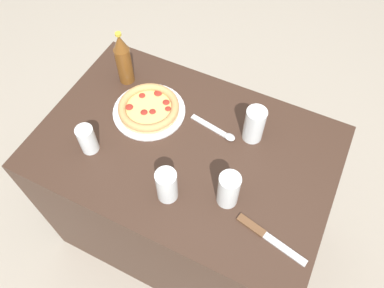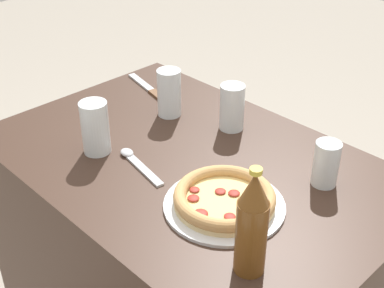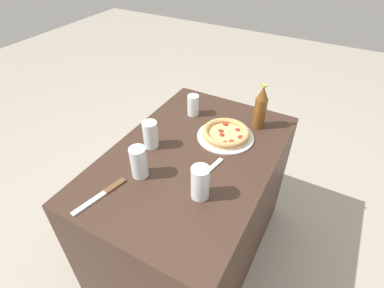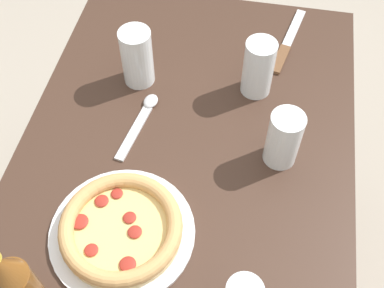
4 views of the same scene
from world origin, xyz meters
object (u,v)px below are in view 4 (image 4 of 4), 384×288
object	(u,v)px
glass_lemonade	(137,60)
glass_cola	(283,141)
beer_bottle	(18,288)
glass_iced_tea	(258,70)
knife	(287,43)
spoon	(143,117)
pizza_salami	(121,229)

from	to	relation	value
glass_lemonade	glass_cola	size ratio (longest dim) A/B	1.08
glass_lemonade	beer_bottle	distance (m)	0.55
glass_lemonade	glass_iced_tea	world-z (taller)	glass_lemonade
beer_bottle	knife	distance (m)	0.83
beer_bottle	spoon	size ratio (longest dim) A/B	1.23
glass_iced_tea	knife	world-z (taller)	glass_iced_tea
spoon	glass_lemonade	bearing A→B (deg)	17.23
glass_iced_tea	pizza_salami	bearing A→B (deg)	153.18
glass_lemonade	glass_iced_tea	bearing A→B (deg)	-86.27
knife	glass_lemonade	bearing A→B (deg)	118.44
glass_cola	beer_bottle	distance (m)	0.55
glass_cola	knife	bearing A→B (deg)	1.16
glass_cola	spoon	world-z (taller)	glass_cola
glass_lemonade	glass_iced_tea	xyz separation A→B (m)	(0.02, -0.27, -0.00)
pizza_salami	spoon	world-z (taller)	pizza_salami
glass_cola	beer_bottle	xyz separation A→B (m)	(-0.39, 0.38, 0.05)
glass_lemonade	knife	distance (m)	0.38
pizza_salami	glass_lemonade	xyz separation A→B (m)	(0.39, 0.06, 0.04)
pizza_salami	beer_bottle	world-z (taller)	beer_bottle
glass_lemonade	beer_bottle	size ratio (longest dim) A/B	0.60
glass_lemonade	glass_cola	world-z (taller)	glass_lemonade
pizza_salami	glass_cola	xyz separation A→B (m)	(0.23, -0.27, 0.04)
pizza_salami	knife	world-z (taller)	pizza_salami
pizza_salami	glass_lemonade	bearing A→B (deg)	9.39
glass_lemonade	beer_bottle	bearing A→B (deg)	175.68
glass_lemonade	glass_cola	distance (m)	0.38
glass_cola	beer_bottle	size ratio (longest dim) A/B	0.56
glass_lemonade	knife	world-z (taller)	glass_lemonade
knife	spoon	size ratio (longest dim) A/B	1.27
glass_cola	knife	size ratio (longest dim) A/B	0.54
glass_iced_tea	spoon	world-z (taller)	glass_iced_tea
glass_iced_tea	spoon	distance (m)	0.27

